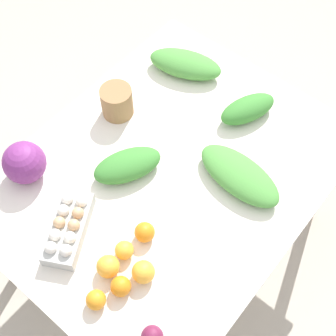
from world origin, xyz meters
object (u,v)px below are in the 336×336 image
greens_bunch_beet_tops (239,175)px  orange_0 (121,286)px  orange_3 (145,232)px  orange_2 (124,250)px  paper_bag (117,102)px  orange_5 (108,266)px  greens_bunch_dandelion (127,165)px  greens_bunch_scallion (248,109)px  orange_4 (96,300)px  cabbage_purple (24,163)px  greens_bunch_chard (185,64)px  orange_1 (143,272)px  egg_carton (68,227)px

greens_bunch_beet_tops → orange_0: bearing=-5.4°
orange_0 → orange_3: bearing=-161.3°
orange_2 → paper_bag: bearing=-135.0°
orange_0 → orange_5: orange_5 is taller
greens_bunch_dandelion → orange_2: (0.26, 0.22, -0.01)m
orange_2 → orange_3: bearing=173.4°
greens_bunch_scallion → orange_4: size_ratio=3.71×
orange_3 → cabbage_purple: bearing=-80.3°
greens_bunch_chard → greens_bunch_beet_tops: 0.61m
orange_4 → orange_5: 0.12m
paper_bag → greens_bunch_scallion: bearing=127.4°
cabbage_purple → orange_1: (0.02, 0.62, -0.04)m
greens_bunch_scallion → orange_5: greens_bunch_scallion is taller
egg_carton → greens_bunch_chard: (-0.89, -0.17, 0.00)m
egg_carton → greens_bunch_beet_tops: egg_carton is taller
orange_5 → orange_2: bearing=179.5°
greens_bunch_dandelion → cabbage_purple: bearing=-48.7°
cabbage_purple → orange_5: bearing=80.4°
greens_bunch_beet_tops → orange_4: greens_bunch_beet_tops is taller
greens_bunch_dandelion → greens_bunch_beet_tops: 0.43m
greens_bunch_dandelion → greens_bunch_beet_tops: size_ratio=0.75×
cabbage_purple → greens_bunch_dandelion: (-0.26, 0.29, -0.04)m
cabbage_purple → egg_carton: (0.07, 0.30, -0.04)m
greens_bunch_dandelion → orange_1: size_ratio=3.37×
greens_bunch_dandelion → orange_0: bearing=39.4°
orange_0 → orange_1: 0.09m
orange_0 → orange_2: orange_0 is taller
greens_bunch_chard → greens_bunch_dandelion: greens_bunch_dandelion is taller
paper_bag → greens_bunch_dandelion: 0.31m
greens_bunch_beet_tops → greens_bunch_scallion: (-0.28, -0.16, 0.00)m
egg_carton → greens_bunch_scallion: 0.88m
egg_carton → greens_bunch_chard: egg_carton is taller
cabbage_purple → orange_3: bearing=99.7°
greens_bunch_scallion → orange_0: 0.90m
paper_bag → orange_4: size_ratio=1.96×
greens_bunch_dandelion → greens_bunch_chard: bearing=-164.0°
orange_1 → orange_5: 0.12m
orange_4 → greens_bunch_beet_tops: bearing=172.6°
egg_carton → paper_bag: (-0.52, -0.25, 0.02)m
egg_carton → greens_bunch_chard: bearing=-18.0°
cabbage_purple → orange_5: 0.52m
cabbage_purple → orange_1: cabbage_purple is taller
paper_bag → orange_3: (0.36, 0.47, -0.03)m
paper_bag → greens_bunch_dandelion: paper_bag is taller
cabbage_purple → greens_bunch_chard: bearing=170.9°
orange_2 → greens_bunch_dandelion: bearing=-139.7°
cabbage_purple → orange_4: size_ratio=2.42×
orange_3 → greens_bunch_chard: bearing=-151.5°
paper_bag → greens_bunch_chard: (-0.37, 0.07, -0.02)m
greens_bunch_chard → orange_4: greens_bunch_chard is taller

